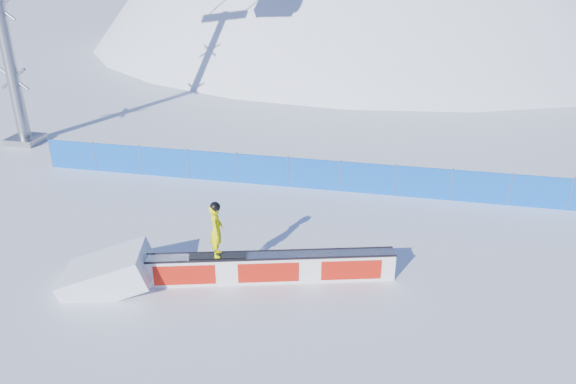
# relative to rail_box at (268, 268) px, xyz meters

# --- Properties ---
(ground) EXTENTS (160.00, 160.00, 0.00)m
(ground) POSITION_rel_rail_box_xyz_m (0.21, 1.95, -0.41)
(ground) COLOR white
(ground) RESTS_ON ground
(snow_hill) EXTENTS (64.00, 64.00, 64.00)m
(snow_hill) POSITION_rel_rail_box_xyz_m (0.21, 43.95, -18.41)
(snow_hill) COLOR white
(snow_hill) RESTS_ON ground
(safety_fence) EXTENTS (22.05, 0.05, 1.30)m
(safety_fence) POSITION_rel_rail_box_xyz_m (0.21, 6.45, 0.19)
(safety_fence) COLOR blue
(safety_fence) RESTS_ON ground
(rail_box) EXTENTS (6.86, 2.28, 0.84)m
(rail_box) POSITION_rel_rail_box_xyz_m (0.00, 0.00, 0.00)
(rail_box) COLOR white
(rail_box) RESTS_ON ground
(snow_ramp) EXTENTS (2.77, 2.12, 1.53)m
(snow_ramp) POSITION_rel_rail_box_xyz_m (-4.21, -1.13, -0.41)
(snow_ramp) COLOR white
(snow_ramp) RESTS_ON ground
(snowboarder) EXTENTS (1.56, 0.67, 1.61)m
(snowboarder) POSITION_rel_rail_box_xyz_m (-1.31, -0.35, 1.22)
(snowboarder) COLOR black
(snowboarder) RESTS_ON rail_box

